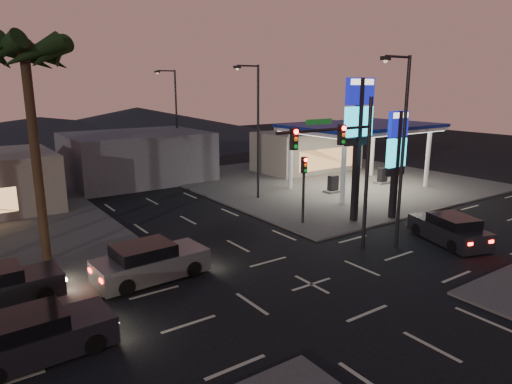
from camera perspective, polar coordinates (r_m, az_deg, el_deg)
ground at (r=20.64m, az=6.95°, el=-11.39°), size 140.00×140.00×0.00m
corner_lot_ne at (r=42.26m, az=8.69°, el=1.45°), size 24.00×24.00×0.12m
gas_station at (r=38.77m, az=13.05°, el=7.73°), size 12.20×8.20×5.47m
convenience_store at (r=46.89m, az=6.34°, el=5.09°), size 10.00×6.00×4.00m
pylon_sign_tall at (r=28.77m, az=12.71°, el=8.58°), size 2.20×0.35×9.00m
pylon_sign_short at (r=30.21m, az=17.17°, el=5.20°), size 1.60×0.35×7.00m
traffic_signal_mast at (r=23.07m, az=11.00°, el=4.66°), size 6.10×0.39×8.00m
pedestal_signal at (r=28.22m, az=6.01°, el=1.62°), size 0.32×0.39×4.30m
streetlight_near at (r=24.66m, az=17.67°, el=5.97°), size 2.14×0.25×10.00m
streetlight_mid at (r=34.10m, az=-0.02°, el=8.43°), size 2.14×0.25×10.00m
streetlight_far at (r=46.25m, az=-10.15°, el=9.48°), size 2.14×0.25×10.00m
palm_a at (r=23.65m, az=-26.86°, el=13.94°), size 4.41×4.41×10.86m
building_far_mid at (r=42.94m, az=-14.64°, el=4.26°), size 12.00×9.00×4.40m
hill_right at (r=79.10m, az=-14.56°, el=8.40°), size 50.00×50.00×5.00m
hill_center at (r=75.22m, az=-25.34°, el=6.95°), size 60.00×60.00×4.00m
car_lane_a_front at (r=16.84m, az=-25.89°, el=-15.96°), size 4.86×2.19×1.56m
car_lane_b_front at (r=21.31m, az=-13.17°, el=-8.56°), size 5.25×2.40×1.68m
suv_station at (r=27.56m, az=23.06°, el=-4.36°), size 3.38×5.14×1.59m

